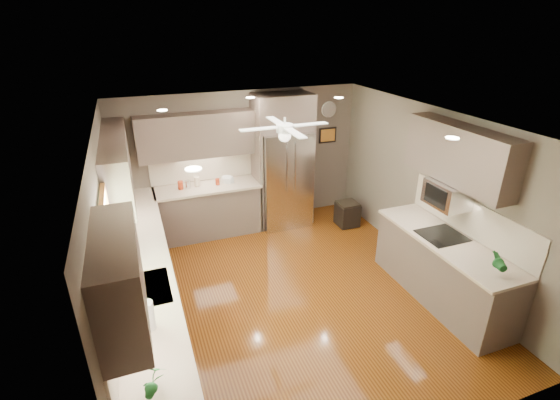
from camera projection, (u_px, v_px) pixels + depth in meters
floor at (291, 293)px, 5.87m from camera, size 5.00×5.00×0.00m
ceiling at (294, 122)px, 4.84m from camera, size 5.00×5.00×0.00m
wall_back at (241, 160)px, 7.49m from camera, size 4.50×0.00×4.50m
wall_front at (411, 347)px, 3.22m from camera, size 4.50×0.00×4.50m
wall_left at (111, 247)px, 4.63m from camera, size 0.00×5.00×5.00m
wall_right at (431, 192)px, 6.08m from camera, size 0.00×5.00×5.00m
canister_a at (180, 185)px, 6.95m from camera, size 0.10×0.10×0.14m
canister_b at (188, 184)px, 7.01m from camera, size 0.12×0.12×0.15m
canister_c at (197, 181)px, 7.09m from camera, size 0.13×0.13×0.17m
canister_d at (217, 182)px, 7.15m from camera, size 0.08×0.08×0.11m
soap_bottle at (129, 254)px, 4.87m from camera, size 0.13×0.13×0.21m
potted_plant_left at (155, 379)px, 3.12m from camera, size 0.19×0.16×0.32m
potted_plant_right at (499, 262)px, 4.64m from camera, size 0.20×0.18×0.30m
bowl at (228, 181)px, 7.25m from camera, size 0.31×0.31×0.06m
left_run at (146, 289)px, 5.17m from camera, size 0.65×4.70×1.45m
back_run at (209, 209)px, 7.32m from camera, size 1.85×0.65×1.45m
uppers at (222, 161)px, 5.47m from camera, size 4.50×4.70×0.95m
window at (108, 245)px, 4.09m from camera, size 0.05×1.12×0.92m
sink at (147, 291)px, 4.45m from camera, size 0.50×0.70×0.32m
refrigerator at (283, 164)px, 7.44m from camera, size 1.06×0.75×2.45m
right_run at (443, 268)px, 5.60m from camera, size 0.70×2.20×1.45m
microwave at (448, 194)px, 5.44m from camera, size 0.43×0.55×0.34m
ceiling_fan at (285, 130)px, 5.16m from camera, size 1.18×1.18×0.32m
recessed_lights at (279, 116)px, 5.17m from camera, size 2.84×3.14×0.01m
wall_clock at (329, 109)px, 7.71m from camera, size 0.30×0.03×0.30m
framed_print at (328, 135)px, 7.91m from camera, size 0.36×0.03×0.30m
stool at (347, 214)px, 7.70m from camera, size 0.38×0.38×0.46m
paper_towel at (147, 316)px, 3.81m from camera, size 0.13×0.13×0.34m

